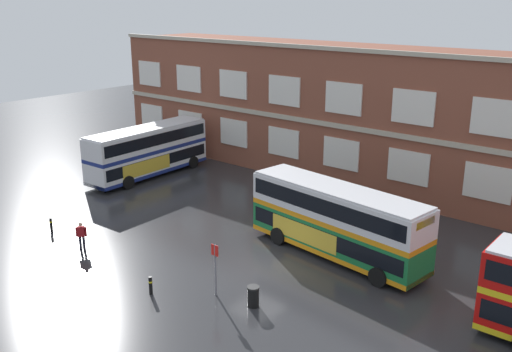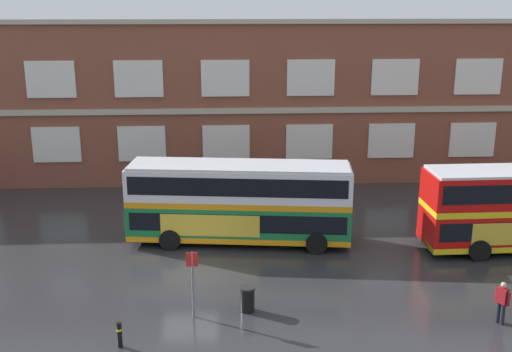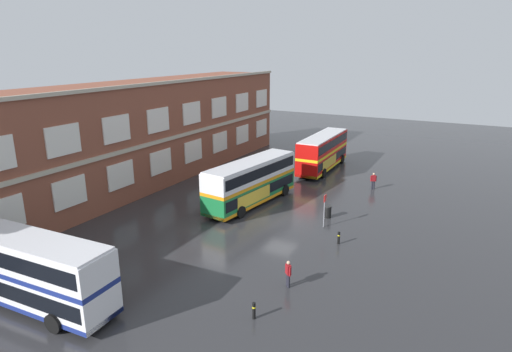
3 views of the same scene
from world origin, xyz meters
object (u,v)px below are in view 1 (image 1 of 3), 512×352
Objects in this scene: safety_bollard_west at (51,225)px; safety_bollard_east at (151,285)px; double_decker_near at (148,150)px; waiting_passenger at (81,235)px; station_litter_bin at (253,296)px; double_decker_middle at (337,220)px; bus_stand_flag at (215,265)px.

safety_bollard_west is 10.98m from safety_bollard_east.
waiting_passenger is at bearing -54.95° from double_decker_near.
safety_bollard_east is at bearing -39.44° from double_decker_near.
waiting_passenger reaches higher than station_litter_bin.
waiting_passenger is (8.36, -11.92, -1.22)m from double_decker_near.
safety_bollard_west is at bearing -150.82° from double_decker_middle.
double_decker_middle reaches higher than bus_stand_flag.
safety_bollard_west and safety_bollard_east have the same top height.
waiting_passenger reaches higher than safety_bollard_west.
station_litter_bin is at bearing 27.63° from safety_bollard_east.
safety_bollard_west is 1.00× the size of safety_bollard_east.
waiting_passenger is (-11.65, -8.88, -1.22)m from double_decker_middle.
double_decker_near reaches higher than safety_bollard_west.
bus_stand_flag reaches higher than waiting_passenger.
double_decker_middle is 11.82× the size of safety_bollard_east.
waiting_passenger is at bearing -172.37° from station_litter_bin.
waiting_passenger is 1.79× the size of safety_bollard_west.
safety_bollard_east is at bearing -6.68° from waiting_passenger.
double_decker_middle reaches higher than station_litter_bin.
double_decker_middle is 14.70m from waiting_passenger.
bus_stand_flag is at bearing -169.65° from station_litter_bin.
safety_bollard_east is at bearing -5.81° from safety_bollard_west.
double_decker_middle reaches higher than safety_bollard_west.
waiting_passenger is 1.65× the size of station_litter_bin.
bus_stand_flag reaches higher than safety_bollard_east.
double_decker_near is at bearing 152.78° from station_litter_bin.
double_decker_near is at bearing 111.50° from safety_bollard_west.
station_litter_bin is at bearing -89.15° from double_decker_middle.
station_litter_bin is at bearing 4.78° from safety_bollard_west.
waiting_passenger is 3.81m from safety_bollard_west.
double_decker_near is 20.15m from safety_bollard_east.
double_decker_near is 20.24m from double_decker_middle.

